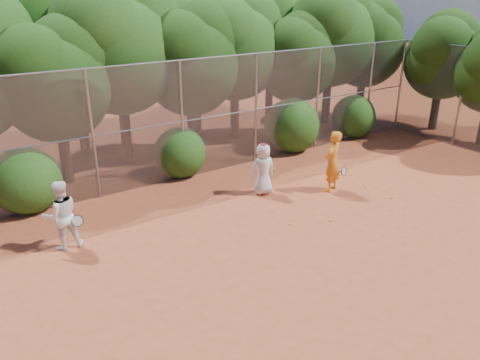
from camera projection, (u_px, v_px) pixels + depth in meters
ground at (324, 241)px, 12.22m from camera, size 80.00×80.00×0.00m
fence_back at (205, 116)px, 16.00m from camera, size 20.05×0.09×4.03m
fence_side at (461, 97)px, 18.83m from camera, size 0.09×6.09×4.03m
tree_2 at (55, 76)px, 14.63m from camera, size 3.99×3.47×5.47m
tree_3 at (118, 41)px, 16.37m from camera, size 4.89×4.26×6.70m
tree_4 at (190, 56)px, 17.41m from camera, size 4.19×3.64×5.73m
tree_5 at (235, 42)px, 19.19m from camera, size 4.51×3.92×6.17m
tree_6 at (297, 55)px, 19.91m from camera, size 3.86×3.36×5.29m
tree_7 at (332, 31)px, 21.34m from camera, size 4.77×4.14×6.53m
tree_8 at (366, 39)px, 22.29m from camera, size 4.25×3.70×5.82m
tree_10 at (71, 31)px, 17.47m from camera, size 5.15×4.48×7.06m
tree_11 at (195, 37)px, 19.88m from camera, size 4.64×4.03×6.35m
tree_12 at (271, 23)px, 22.50m from camera, size 5.02×4.37×6.88m
tree_13 at (444, 52)px, 20.59m from camera, size 3.86×3.36×5.29m
bush_0 at (26, 178)px, 13.65m from camera, size 2.00×2.00×2.00m
bush_1 at (180, 150)px, 16.23m from camera, size 1.80×1.80×1.80m
bush_2 at (292, 123)px, 18.69m from camera, size 2.20×2.20×2.20m
bush_3 at (354, 115)px, 20.53m from camera, size 1.90×1.90×1.90m
player_yellow at (332, 162)px, 14.90m from camera, size 0.94×0.73×2.00m
player_teen at (263, 169)px, 14.75m from camera, size 0.88×0.64×1.69m
player_white at (61, 215)px, 11.60m from camera, size 0.91×0.73×1.82m
ball_0 at (365, 187)px, 15.47m from camera, size 0.07×0.07×0.07m
ball_1 at (352, 175)px, 16.41m from camera, size 0.07×0.07×0.07m
ball_2 at (330, 220)px, 13.24m from camera, size 0.07×0.07×0.07m
ball_3 at (392, 197)px, 14.68m from camera, size 0.07×0.07×0.07m
ball_4 at (290, 224)px, 13.05m from camera, size 0.07×0.07×0.07m
ball_5 at (348, 168)px, 17.06m from camera, size 0.07×0.07×0.07m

